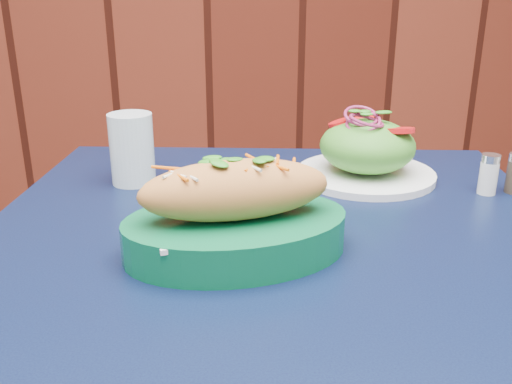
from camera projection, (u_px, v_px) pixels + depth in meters
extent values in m
cube|color=black|center=(275.00, 240.00, 0.77)|extent=(0.91, 0.91, 0.03)
cylinder|color=black|center=(120.00, 331.00, 1.22)|extent=(0.04, 0.04, 0.72)
cylinder|color=black|center=(430.00, 337.00, 1.20)|extent=(0.04, 0.04, 0.72)
cube|color=white|center=(236.00, 220.00, 0.69)|extent=(0.23, 0.16, 0.01)
ellipsoid|color=#DC8445|center=(235.00, 190.00, 0.67)|extent=(0.24, 0.12, 0.07)
cylinder|color=white|center=(365.00, 174.00, 0.97)|extent=(0.23, 0.23, 0.01)
ellipsoid|color=#4C992D|center=(367.00, 146.00, 0.95)|extent=(0.16, 0.16, 0.09)
cylinder|color=red|center=(400.00, 127.00, 0.91)|extent=(0.05, 0.05, 0.01)
cylinder|color=red|center=(342.00, 120.00, 0.96)|extent=(0.05, 0.05, 0.01)
cylinder|color=red|center=(361.00, 117.00, 0.98)|extent=(0.05, 0.05, 0.01)
torus|color=#962055|center=(369.00, 117.00, 0.93)|extent=(0.06, 0.06, 0.01)
torus|color=#962055|center=(369.00, 115.00, 0.93)|extent=(0.06, 0.06, 0.01)
torus|color=#962055|center=(370.00, 113.00, 0.93)|extent=(0.06, 0.06, 0.01)
cylinder|color=silver|center=(132.00, 149.00, 0.93)|extent=(0.07, 0.07, 0.12)
cylinder|color=white|center=(488.00, 178.00, 0.89)|extent=(0.03, 0.03, 0.05)
cylinder|color=silver|center=(491.00, 158.00, 0.88)|extent=(0.03, 0.03, 0.01)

